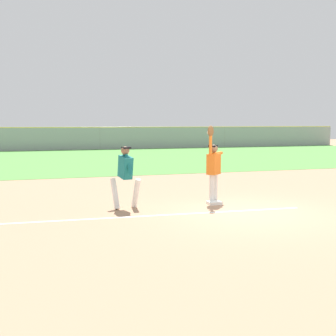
{
  "coord_description": "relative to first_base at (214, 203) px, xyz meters",
  "views": [
    {
      "loc": [
        -5.27,
        -9.98,
        2.37
      ],
      "look_at": [
        -1.66,
        1.85,
        1.05
      ],
      "focal_mm": 45.82,
      "sensor_mm": 36.0,
      "label": 1
    }
  ],
  "objects": [
    {
      "name": "outfield_grass",
      "position": [
        0.39,
        16.79,
        -0.04
      ],
      "size": [
        47.74,
        19.21,
        0.01
      ],
      "primitive_type": "cube",
      "color": "#549342",
      "rests_on": "ground_plane"
    },
    {
      "name": "runner",
      "position": [
        -2.59,
        0.12,
        0.96
      ],
      "size": [
        0.82,
        0.84,
        1.72
      ],
      "rotation": [
        0.0,
        0.0,
        0.22
      ],
      "color": "white",
      "rests_on": "ground_plane"
    },
    {
      "name": "chalk_foul_line",
      "position": [
        -4.0,
        -0.9,
        -0.04
      ],
      "size": [
        11.99,
        0.65,
        0.01
      ],
      "primitive_type": "cube",
      "rotation": [
        0.0,
        0.0,
        -0.05
      ],
      "color": "white",
      "rests_on": "ground_plane"
    },
    {
      "name": "fielder",
      "position": [
        0.04,
        0.2,
        1.08
      ],
      "size": [
        0.75,
        0.67,
        2.28
      ],
      "rotation": [
        0.0,
        0.0,
        2.28
      ],
      "color": "silver",
      "rests_on": "ground_plane"
    },
    {
      "name": "first_base",
      "position": [
        0.0,
        0.0,
        0.0
      ],
      "size": [
        0.4,
        0.4,
        0.08
      ],
      "primitive_type": "cube",
      "rotation": [
        0.0,
        0.0,
        -0.05
      ],
      "color": "white",
      "rests_on": "ground_plane"
    },
    {
      "name": "parked_car_white",
      "position": [
        7.2,
        30.52,
        0.63
      ],
      "size": [
        4.56,
        2.44,
        1.25
      ],
      "rotation": [
        0.0,
        0.0,
        -0.09
      ],
      "color": "white",
      "rests_on": "ground_plane"
    },
    {
      "name": "outfield_fence",
      "position": [
        0.39,
        26.4,
        0.95
      ],
      "size": [
        47.82,
        0.08,
        1.98
      ],
      "color": "#93999E",
      "rests_on": "ground_plane"
    },
    {
      "name": "ground_plane",
      "position": [
        0.39,
        -1.38,
        -0.04
      ],
      "size": [
        82.86,
        82.86,
        0.0
      ],
      "primitive_type": "plane",
      "color": "tan"
    },
    {
      "name": "parked_car_red",
      "position": [
        -4.56,
        29.95,
        0.63
      ],
      "size": [
        4.53,
        2.38,
        1.25
      ],
      "rotation": [
        0.0,
        0.0,
        -0.08
      ],
      "color": "#B21E1E",
      "rests_on": "ground_plane"
    },
    {
      "name": "baseball",
      "position": [
        -0.08,
        0.33,
        2.04
      ],
      "size": [
        0.07,
        0.07,
        0.07
      ],
      "primitive_type": "sphere",
      "color": "white"
    },
    {
      "name": "parked_car_black",
      "position": [
        1.57,
        29.64,
        0.63
      ],
      "size": [
        4.48,
        2.28,
        1.25
      ],
      "rotation": [
        0.0,
        0.0,
        -0.05
      ],
      "color": "black",
      "rests_on": "ground_plane"
    }
  ]
}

